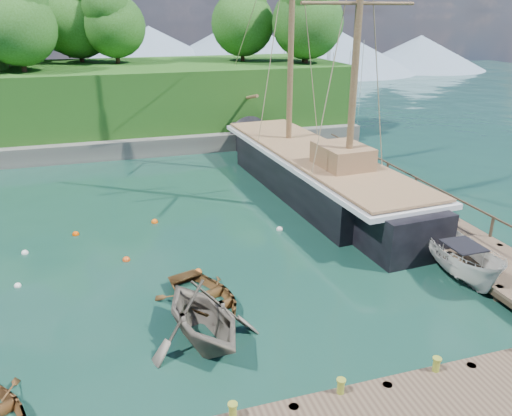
# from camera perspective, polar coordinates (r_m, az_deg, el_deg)

# --- Properties ---
(ground) EXTENTS (160.00, 160.00, 0.00)m
(ground) POSITION_cam_1_polar(r_m,az_deg,el_deg) (18.15, -3.66, -12.65)
(ground) COLOR #12372B
(ground) RESTS_ON ground
(dock_east) EXTENTS (3.20, 24.00, 1.10)m
(dock_east) POSITION_cam_1_polar(r_m,az_deg,el_deg) (27.99, 16.19, 0.29)
(dock_east) COLOR #49382B
(dock_east) RESTS_ON ground
(bollard_2) EXTENTS (0.26, 0.26, 0.45)m
(bollard_2) POSITION_cam_1_polar(r_m,az_deg,el_deg) (14.95, 9.46, -21.81)
(bollard_2) COLOR olive
(bollard_2) RESTS_ON ground
(bollard_3) EXTENTS (0.26, 0.26, 0.45)m
(bollard_3) POSITION_cam_1_polar(r_m,az_deg,el_deg) (16.26, 19.53, -18.76)
(bollard_3) COLOR olive
(bollard_3) RESTS_ON ground
(rowboat_1) EXTENTS (4.72, 5.14, 2.28)m
(rowboat_1) POSITION_cam_1_polar(r_m,az_deg,el_deg) (17.24, -6.03, -14.83)
(rowboat_1) COLOR #70685C
(rowboat_1) RESTS_ON ground
(rowboat_2) EXTENTS (4.00, 4.75, 0.84)m
(rowboat_2) POSITION_cam_1_polar(r_m,az_deg,el_deg) (19.05, -5.81, -10.91)
(rowboat_2) COLOR #523619
(rowboat_2) RESTS_ON ground
(cabin_boat_white) EXTENTS (2.25, 4.92, 1.84)m
(cabin_boat_white) POSITION_cam_1_polar(r_m,az_deg,el_deg) (22.39, 22.14, -7.25)
(cabin_boat_white) COLOR #BBBCB5
(cabin_boat_white) RESTS_ON ground
(schooner) EXTENTS (6.03, 26.48, 19.21)m
(schooner) POSITION_cam_1_polar(r_m,az_deg,el_deg) (29.98, 6.67, 3.72)
(schooner) COLOR black
(schooner) RESTS_ON ground
(mooring_buoy_0) EXTENTS (0.28, 0.28, 0.28)m
(mooring_buoy_0) POSITION_cam_1_polar(r_m,az_deg,el_deg) (22.20, -25.57, -8.09)
(mooring_buoy_0) COLOR white
(mooring_buoy_0) RESTS_ON ground
(mooring_buoy_1) EXTENTS (0.34, 0.34, 0.34)m
(mooring_buoy_1) POSITION_cam_1_polar(r_m,az_deg,el_deg) (22.74, -14.59, -5.82)
(mooring_buoy_1) COLOR #DD5018
(mooring_buoy_1) RESTS_ON ground
(mooring_buoy_2) EXTENTS (0.34, 0.34, 0.34)m
(mooring_buoy_2) POSITION_cam_1_polar(r_m,az_deg,el_deg) (21.19, -6.62, -7.34)
(mooring_buoy_2) COLOR #D25F18
(mooring_buoy_2) RESTS_ON ground
(mooring_buoy_3) EXTENTS (0.32, 0.32, 0.32)m
(mooring_buoy_3) POSITION_cam_1_polar(r_m,az_deg,el_deg) (24.98, 2.70, -2.52)
(mooring_buoy_3) COLOR silver
(mooring_buoy_3) RESTS_ON ground
(mooring_buoy_4) EXTENTS (0.33, 0.33, 0.33)m
(mooring_buoy_4) POSITION_cam_1_polar(r_m,az_deg,el_deg) (25.97, -19.90, -2.90)
(mooring_buoy_4) COLOR #E74B00
(mooring_buoy_4) RESTS_ON ground
(mooring_buoy_5) EXTENTS (0.35, 0.35, 0.35)m
(mooring_buoy_5) POSITION_cam_1_polar(r_m,az_deg,el_deg) (26.35, -11.50, -1.64)
(mooring_buoy_5) COLOR #EA590A
(mooring_buoy_5) RESTS_ON ground
(mooring_buoy_6) EXTENTS (0.30, 0.30, 0.30)m
(mooring_buoy_6) POSITION_cam_1_polar(r_m,az_deg,el_deg) (24.91, -24.89, -4.73)
(mooring_buoy_6) COLOR white
(mooring_buoy_6) RESTS_ON ground
(distant_ridge) EXTENTS (117.00, 40.00, 10.00)m
(distant_ridge) POSITION_cam_1_polar(r_m,az_deg,el_deg) (85.18, -12.48, 17.20)
(distant_ridge) COLOR #728CA5
(distant_ridge) RESTS_ON ground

